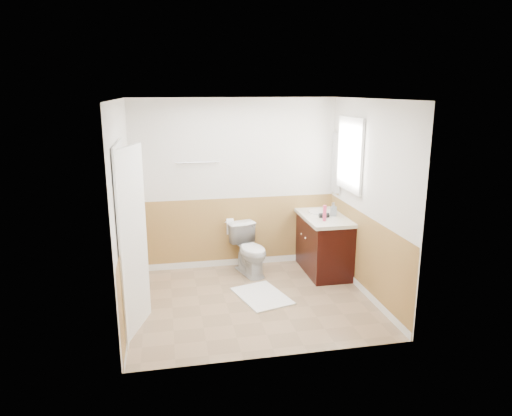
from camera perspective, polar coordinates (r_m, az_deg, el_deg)
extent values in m
plane|color=#8C7051|center=(6.03, -0.48, -11.28)|extent=(3.00, 3.00, 0.00)
plane|color=white|center=(5.44, -0.53, 13.21)|extent=(3.00, 3.00, 0.00)
plane|color=silver|center=(6.86, -2.53, 2.89)|extent=(3.00, 0.00, 3.00)
plane|color=silver|center=(4.38, 2.67, -3.69)|extent=(3.00, 0.00, 3.00)
plane|color=silver|center=(5.54, -15.94, -0.41)|extent=(0.00, 3.00, 3.00)
plane|color=silver|center=(6.06, 13.57, 0.98)|extent=(0.00, 3.00, 3.00)
plane|color=#B28447|center=(7.03, -2.45, -3.13)|extent=(3.00, 0.00, 3.00)
plane|color=#B28447|center=(4.68, 2.52, -12.41)|extent=(3.00, 0.00, 3.00)
plane|color=#B28447|center=(5.76, -15.32, -7.64)|extent=(0.00, 2.60, 2.60)
plane|color=#B28447|center=(6.26, 13.08, -5.72)|extent=(0.00, 2.60, 2.60)
imported|color=silver|center=(6.75, -0.72, -5.14)|extent=(0.58, 0.78, 0.72)
cube|color=white|center=(6.13, 0.72, -10.72)|extent=(0.75, 0.92, 0.02)
cube|color=black|center=(6.91, 8.20, -4.47)|extent=(0.55, 1.10, 0.80)
sphere|color=silver|center=(6.68, 6.09, -3.70)|extent=(0.03, 0.03, 0.03)
sphere|color=silver|center=(6.86, 5.60, -3.20)|extent=(0.03, 0.03, 0.03)
cube|color=beige|center=(6.78, 8.25, -1.07)|extent=(0.60, 1.15, 0.05)
cylinder|color=silver|center=(6.91, 7.93, -0.46)|extent=(0.36, 0.36, 0.02)
cylinder|color=silver|center=(6.96, 9.35, 0.09)|extent=(0.02, 0.02, 0.14)
cylinder|color=#D3365E|center=(6.45, 8.40, -0.64)|extent=(0.05, 0.05, 0.22)
imported|color=gray|center=(6.74, 9.48, -0.14)|extent=(0.11, 0.11, 0.19)
cylinder|color=black|center=(6.63, 8.33, -0.90)|extent=(0.14, 0.07, 0.07)
cylinder|color=black|center=(6.62, 8.11, -1.18)|extent=(0.03, 0.03, 0.07)
cube|color=silver|center=(6.99, 9.80, 5.41)|extent=(0.02, 0.35, 0.90)
cube|color=white|center=(6.49, 11.43, 6.45)|extent=(0.04, 0.80, 1.00)
cube|color=white|center=(6.49, 11.56, 6.45)|extent=(0.01, 0.70, 0.90)
cube|color=white|center=(5.16, -15.03, -4.08)|extent=(0.29, 0.78, 2.04)
cube|color=white|center=(5.16, -15.88, -4.01)|extent=(0.02, 0.92, 2.10)
sphere|color=silver|center=(5.49, -14.16, -3.68)|extent=(0.06, 0.06, 0.06)
cylinder|color=silver|center=(6.69, -7.18, 5.54)|extent=(0.62, 0.02, 0.02)
cylinder|color=silver|center=(6.90, -3.21, -1.74)|extent=(0.14, 0.02, 0.02)
cylinder|color=white|center=(6.90, -3.21, -1.74)|extent=(0.10, 0.11, 0.11)
cube|color=white|center=(6.94, -3.20, -2.61)|extent=(0.10, 0.01, 0.16)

